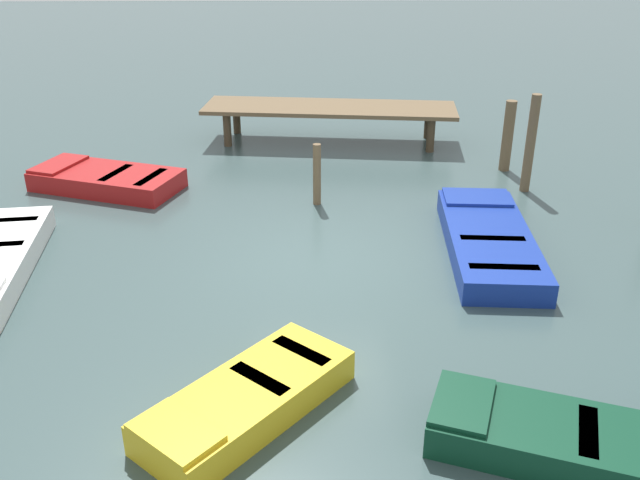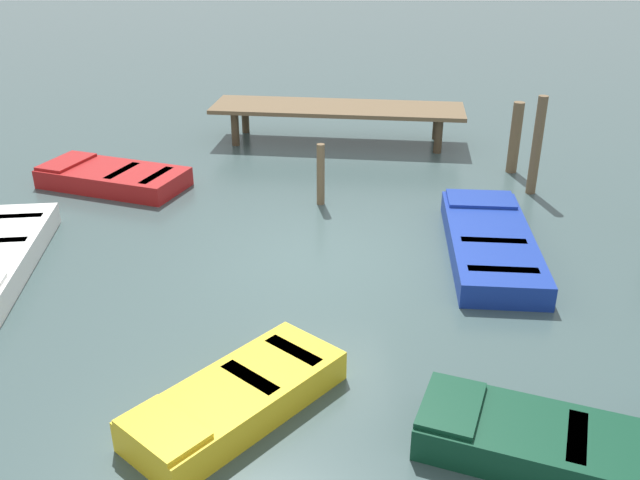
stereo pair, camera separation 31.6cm
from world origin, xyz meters
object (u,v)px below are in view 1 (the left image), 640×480
rowboat_red (106,179)px  mooring_piling_center (508,136)px  rowboat_yellow (247,400)px  rowboat_dark_green (562,439)px  mooring_piling_mid_left (530,144)px  dock_segment (330,110)px  mooring_piling_mid_right (317,175)px  rowboat_blue (488,240)px

rowboat_red → mooring_piling_center: mooring_piling_center is taller
rowboat_yellow → rowboat_dark_green: bearing=119.1°
rowboat_yellow → rowboat_dark_green: size_ratio=0.90×
rowboat_red → mooring_piling_mid_left: 9.06m
mooring_piling_center → rowboat_yellow: bearing=-122.1°
mooring_piling_mid_left → rowboat_yellow: bearing=-127.1°
rowboat_yellow → dock_segment: bearing=-146.0°
mooring_piling_mid_left → mooring_piling_mid_right: mooring_piling_mid_left is taller
mooring_piling_mid_right → dock_segment: bearing=84.5°
rowboat_yellow → rowboat_red: size_ratio=0.81×
mooring_piling_mid_left → rowboat_blue: bearing=-117.6°
dock_segment → rowboat_red: size_ratio=1.93×
rowboat_dark_green → mooring_piling_mid_right: (-2.51, 7.31, 0.42)m
rowboat_dark_green → rowboat_red: bearing=-29.1°
rowboat_yellow → mooring_piling_mid_left: bearing=-175.8°
rowboat_yellow → mooring_piling_center: bearing=-170.8°
rowboat_yellow → mooring_piling_mid_left: mooring_piling_mid_left is taller
rowboat_dark_green → mooring_piling_center: (1.88, 9.28, 0.60)m
rowboat_yellow → rowboat_red: bearing=-113.4°
rowboat_red → mooring_piling_center: size_ratio=2.10×
rowboat_blue → mooring_piling_mid_right: bearing=57.4°
rowboat_blue → mooring_piling_mid_right: mooring_piling_mid_right is taller
mooring_piling_mid_left → mooring_piling_center: bearing=93.6°
rowboat_blue → rowboat_yellow: size_ratio=1.43×
rowboat_blue → rowboat_red: same height
rowboat_dark_green → mooring_piling_mid_left: (1.97, 7.95, 0.83)m
rowboat_blue → mooring_piling_center: size_ratio=2.43×
rowboat_blue → mooring_piling_mid_left: 3.37m
rowboat_red → rowboat_dark_green: 10.88m
rowboat_yellow → mooring_piling_mid_right: size_ratio=2.17×
rowboat_dark_green → mooring_piling_center: size_ratio=1.89×
mooring_piling_center → mooring_piling_mid_right: mooring_piling_center is taller
mooring_piling_mid_left → mooring_piling_mid_right: bearing=-171.9°
rowboat_dark_green → mooring_piling_mid_right: 7.74m
rowboat_blue → mooring_piling_center: 4.50m
rowboat_blue → mooring_piling_mid_left: mooring_piling_mid_left is taller
rowboat_dark_green → mooring_piling_mid_left: 8.23m
dock_segment → mooring_piling_mid_left: size_ratio=3.15×
mooring_piling_mid_right → rowboat_blue: bearing=-37.2°
rowboat_red → mooring_piling_center: bearing=-153.9°
rowboat_blue → mooring_piling_mid_left: (1.51, 2.89, 0.83)m
dock_segment → rowboat_yellow: dock_segment is taller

